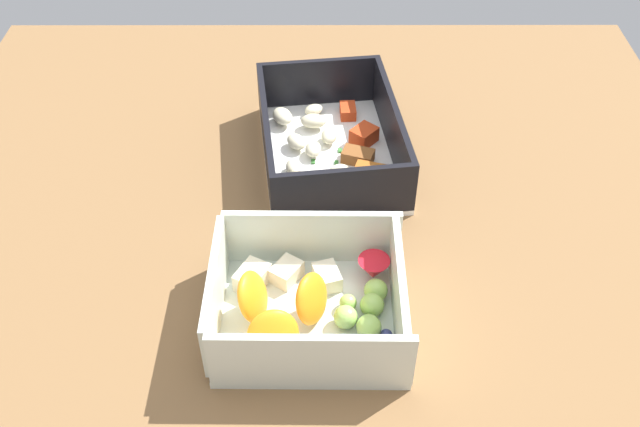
% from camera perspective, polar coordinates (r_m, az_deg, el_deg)
% --- Properties ---
extents(table_surface, '(0.80, 0.80, 0.02)m').
position_cam_1_polar(table_surface, '(0.65, -0.59, -2.81)').
color(table_surface, brown).
rests_on(table_surface, ground).
extents(pasta_container, '(0.21, 0.16, 0.06)m').
position_cam_1_polar(pasta_container, '(0.72, 0.78, 5.60)').
color(pasta_container, white).
rests_on(pasta_container, table_surface).
extents(fruit_bowl, '(0.13, 0.15, 0.06)m').
position_cam_1_polar(fruit_bowl, '(0.57, -0.89, -7.14)').
color(fruit_bowl, silver).
rests_on(fruit_bowl, table_surface).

